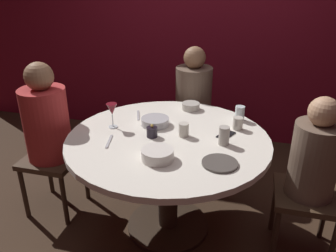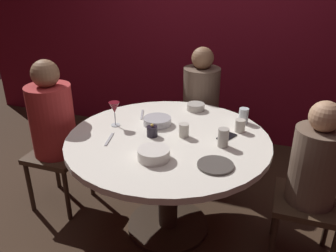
{
  "view_description": "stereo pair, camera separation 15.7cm",
  "coord_description": "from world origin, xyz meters",
  "px_view_note": "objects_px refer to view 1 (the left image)",
  "views": [
    {
      "loc": [
        0.52,
        -1.97,
        1.77
      ],
      "look_at": [
        0.0,
        0.0,
        0.83
      ],
      "focal_mm": 36.76,
      "sensor_mm": 36.0,
      "label": 1
    },
    {
      "loc": [
        0.67,
        -1.92,
        1.77
      ],
      "look_at": [
        0.0,
        0.0,
        0.83
      ],
      "focal_mm": 36.76,
      "sensor_mm": 36.0,
      "label": 2
    }
  ],
  "objects_px": {
    "wine_glass": "(112,110)",
    "cup_by_left_diner": "(224,136)",
    "seated_diner_back": "(193,97)",
    "cup_center_front": "(184,130)",
    "dining_table": "(168,157)",
    "candle_holder": "(152,132)",
    "seated_diner_left": "(47,124)",
    "dinner_plate": "(220,163)",
    "cup_by_right_diner": "(240,113)",
    "cell_phone": "(226,135)",
    "seated_diner_right": "(313,163)",
    "cup_near_candle": "(238,123)",
    "bowl_serving_large": "(155,121)",
    "bowl_small_white": "(158,155)",
    "bowl_salad_center": "(191,106)"
  },
  "relations": [
    {
      "from": "candle_holder",
      "to": "bowl_salad_center",
      "type": "relative_size",
      "value": 0.65
    },
    {
      "from": "wine_glass",
      "to": "seated_diner_back",
      "type": "bearing_deg",
      "value": 63.93
    },
    {
      "from": "bowl_small_white",
      "to": "cup_by_right_diner",
      "type": "distance_m",
      "value": 0.82
    },
    {
      "from": "cup_near_candle",
      "to": "cup_by_right_diner",
      "type": "relative_size",
      "value": 0.8
    },
    {
      "from": "seated_diner_right",
      "to": "cup_near_candle",
      "type": "relative_size",
      "value": 12.91
    },
    {
      "from": "dining_table",
      "to": "wine_glass",
      "type": "bearing_deg",
      "value": 172.95
    },
    {
      "from": "cup_by_left_diner",
      "to": "cup_by_right_diner",
      "type": "distance_m",
      "value": 0.42
    },
    {
      "from": "dinner_plate",
      "to": "bowl_salad_center",
      "type": "height_order",
      "value": "bowl_salad_center"
    },
    {
      "from": "seated_diner_back",
      "to": "cup_center_front",
      "type": "bearing_deg",
      "value": 6.45
    },
    {
      "from": "wine_glass",
      "to": "cup_by_left_diner",
      "type": "distance_m",
      "value": 0.78
    },
    {
      "from": "dinner_plate",
      "to": "bowl_small_white",
      "type": "distance_m",
      "value": 0.36
    },
    {
      "from": "seated_diner_left",
      "to": "bowl_salad_center",
      "type": "height_order",
      "value": "seated_diner_left"
    },
    {
      "from": "seated_diner_left",
      "to": "dinner_plate",
      "type": "distance_m",
      "value": 1.31
    },
    {
      "from": "dinner_plate",
      "to": "cell_phone",
      "type": "relative_size",
      "value": 1.48
    },
    {
      "from": "bowl_salad_center",
      "to": "cup_by_right_diner",
      "type": "height_order",
      "value": "cup_by_right_diner"
    },
    {
      "from": "wine_glass",
      "to": "cup_by_left_diner",
      "type": "relative_size",
      "value": 1.48
    },
    {
      "from": "seated_diner_back",
      "to": "cup_by_right_diner",
      "type": "height_order",
      "value": "seated_diner_back"
    },
    {
      "from": "cup_center_front",
      "to": "bowl_serving_large",
      "type": "bearing_deg",
      "value": 152.45
    },
    {
      "from": "dining_table",
      "to": "seated_diner_left",
      "type": "relative_size",
      "value": 1.13
    },
    {
      "from": "bowl_serving_large",
      "to": "seated_diner_left",
      "type": "bearing_deg",
      "value": -168.09
    },
    {
      "from": "seated_diner_back",
      "to": "dining_table",
      "type": "bearing_deg",
      "value": 0.0
    },
    {
      "from": "dining_table",
      "to": "seated_diner_left",
      "type": "height_order",
      "value": "seated_diner_left"
    },
    {
      "from": "dinner_plate",
      "to": "cup_by_right_diner",
      "type": "relative_size",
      "value": 1.92
    },
    {
      "from": "bowl_small_white",
      "to": "cup_by_right_diner",
      "type": "height_order",
      "value": "cup_by_right_diner"
    },
    {
      "from": "dining_table",
      "to": "candle_holder",
      "type": "xyz_separation_m",
      "value": [
        -0.1,
        -0.02,
        0.19
      ]
    },
    {
      "from": "seated_diner_left",
      "to": "bowl_serving_large",
      "type": "relative_size",
      "value": 6.04
    },
    {
      "from": "dinner_plate",
      "to": "cup_by_left_diner",
      "type": "bearing_deg",
      "value": 91.78
    },
    {
      "from": "seated_diner_left",
      "to": "cup_by_left_diner",
      "type": "height_order",
      "value": "seated_diner_left"
    },
    {
      "from": "dining_table",
      "to": "bowl_serving_large",
      "type": "relative_size",
      "value": 6.81
    },
    {
      "from": "bowl_salad_center",
      "to": "cell_phone",
      "type": "bearing_deg",
      "value": -51.26
    },
    {
      "from": "seated_diner_back",
      "to": "cup_by_right_diner",
      "type": "relative_size",
      "value": 10.81
    },
    {
      "from": "seated_diner_back",
      "to": "seated_diner_left",
      "type": "bearing_deg",
      "value": -45.54
    },
    {
      "from": "bowl_salad_center",
      "to": "dinner_plate",
      "type": "bearing_deg",
      "value": -67.45
    },
    {
      "from": "seated_diner_right",
      "to": "bowl_serving_large",
      "type": "xyz_separation_m",
      "value": [
        -1.05,
        0.16,
        0.09
      ]
    },
    {
      "from": "bowl_small_white",
      "to": "dining_table",
      "type": "bearing_deg",
      "value": 93.07
    },
    {
      "from": "cup_by_left_diner",
      "to": "cup_by_right_diner",
      "type": "relative_size",
      "value": 1.1
    },
    {
      "from": "cell_phone",
      "to": "cup_near_candle",
      "type": "relative_size",
      "value": 1.62
    },
    {
      "from": "dining_table",
      "to": "cup_by_right_diner",
      "type": "height_order",
      "value": "cup_by_right_diner"
    },
    {
      "from": "seated_diner_back",
      "to": "bowl_serving_large",
      "type": "xyz_separation_m",
      "value": [
        -0.14,
        -0.73,
        0.06
      ]
    },
    {
      "from": "seated_diner_right",
      "to": "wine_glass",
      "type": "xyz_separation_m",
      "value": [
        -1.33,
        0.05,
        0.19
      ]
    },
    {
      "from": "dining_table",
      "to": "bowl_small_white",
      "type": "distance_m",
      "value": 0.35
    },
    {
      "from": "seated_diner_right",
      "to": "cup_by_right_diner",
      "type": "bearing_deg",
      "value": -39.89
    },
    {
      "from": "seated_diner_back",
      "to": "bowl_small_white",
      "type": "distance_m",
      "value": 1.2
    },
    {
      "from": "cup_center_front",
      "to": "dinner_plate",
      "type": "bearing_deg",
      "value": -47.49
    },
    {
      "from": "cell_phone",
      "to": "cup_by_right_diner",
      "type": "bearing_deg",
      "value": 101.31
    },
    {
      "from": "dinner_plate",
      "to": "bowl_salad_center",
      "type": "distance_m",
      "value": 0.85
    },
    {
      "from": "dining_table",
      "to": "cell_phone",
      "type": "bearing_deg",
      "value": 18.46
    },
    {
      "from": "cup_near_candle",
      "to": "dining_table",
      "type": "bearing_deg",
      "value": -150.84
    },
    {
      "from": "cell_phone",
      "to": "cup_center_front",
      "type": "height_order",
      "value": "cup_center_front"
    },
    {
      "from": "bowl_small_white",
      "to": "cup_by_left_diner",
      "type": "distance_m",
      "value": 0.46
    }
  ]
}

